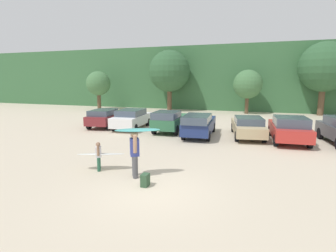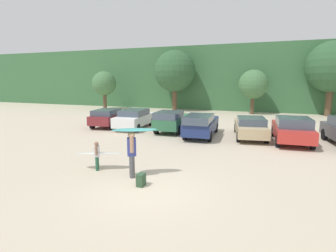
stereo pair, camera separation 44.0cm
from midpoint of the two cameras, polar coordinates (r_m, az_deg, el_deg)
name	(u,v)px [view 2 (the right image)]	position (r m, az deg, el deg)	size (l,w,h in m)	color
ground_plane	(147,191)	(9.28, -3.02, -13.67)	(120.00, 120.00, 0.00)	beige
hillside_ridge	(242,78)	(39.06, 15.82, 9.76)	(108.00, 12.00, 7.91)	#38663D
tree_right	(104,84)	(35.35, -13.09, 8.78)	(3.03, 3.03, 4.81)	brown
tree_center_left	(175,71)	(32.79, 1.82, 11.56)	(4.94, 4.94, 7.23)	brown
tree_center	(253,84)	(30.86, 18.10, 8.41)	(3.15, 3.15, 4.83)	brown
tree_far_right	(332,67)	(32.43, 31.91, 10.64)	(5.16, 5.16, 7.62)	brown
parked_car_maroon	(108,117)	(21.95, -12.03, 1.89)	(2.31, 4.21, 1.41)	maroon
parked_car_white	(135,118)	(20.85, -6.52, 1.67)	(2.16, 4.56, 1.47)	white
parked_car_forest_green	(172,120)	(19.33, 1.54, 1.22)	(1.94, 4.35, 1.55)	#2D6642
parked_car_navy	(201,124)	(17.74, 7.75, 0.37)	(2.02, 4.93, 1.53)	navy
parked_car_tan	(250,127)	(18.19, 17.80, -0.12)	(2.53, 4.99, 1.36)	tan
parked_car_red	(292,129)	(17.56, 25.57, -0.63)	(2.23, 4.63, 1.56)	#B72D28
person_adult	(132,151)	(10.34, -6.54, -5.34)	(0.52, 0.73, 1.78)	#4C4C51
person_child	(97,154)	(11.43, -13.86, -5.81)	(0.34, 0.42, 1.20)	#26593F
surfboard_teal	(135,130)	(10.14, -5.91, -0.80)	(1.75, 1.20, 0.11)	teal
surfboard_white	(99,153)	(11.51, -13.35, -5.72)	(2.04, 1.21, 0.16)	white
backpack_dropped	(141,180)	(9.63, -4.45, -11.36)	(0.24, 0.34, 0.45)	#2D4C33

